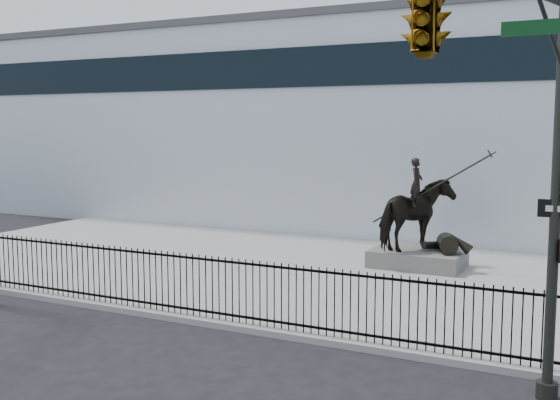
% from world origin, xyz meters
% --- Properties ---
extents(ground, '(120.00, 120.00, 0.00)m').
position_xyz_m(ground, '(0.00, 0.00, 0.00)').
color(ground, black).
rests_on(ground, ground).
extents(plaza, '(30.00, 12.00, 0.15)m').
position_xyz_m(plaza, '(0.00, 7.00, 0.07)').
color(plaza, '#999996').
rests_on(plaza, ground).
extents(building, '(44.00, 14.00, 9.00)m').
position_xyz_m(building, '(0.00, 20.00, 4.50)').
color(building, silver).
rests_on(building, ground).
extents(picket_fence, '(22.10, 0.10, 1.50)m').
position_xyz_m(picket_fence, '(0.00, 1.25, 0.90)').
color(picket_fence, black).
rests_on(picket_fence, plaza).
extents(statue_plinth, '(2.90, 2.02, 0.54)m').
position_xyz_m(statue_plinth, '(2.50, 9.00, 0.42)').
color(statue_plinth, '#5D5B55').
rests_on(statue_plinth, plaza).
extents(equestrian_statue, '(3.67, 2.30, 3.11)m').
position_xyz_m(equestrian_statue, '(2.55, 9.00, 1.81)').
color(equestrian_statue, black).
rests_on(equestrian_statue, statue_plinth).
extents(traffic_signal_right, '(2.17, 6.86, 7.00)m').
position_xyz_m(traffic_signal_right, '(6.47, -2.00, 4.85)').
color(traffic_signal_right, black).
rests_on(traffic_signal_right, ground).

